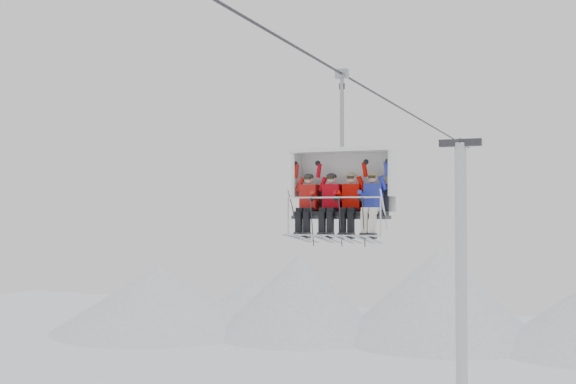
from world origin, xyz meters
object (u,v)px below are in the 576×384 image
at_px(skier_center_left, 331,202).
at_px(skier_far_left, 308,202).
at_px(skier_far_right, 372,202).
at_px(lift_tower_right, 461,300).
at_px(skier_center_right, 351,202).
at_px(chairlift_carrier, 344,183).

bearing_deg(skier_center_left, skier_far_left, 180.00).
height_order(skier_far_left, skier_center_left, same).
xyz_separation_m(skier_far_left, skier_center_left, (0.58, 0.00, 0.00)).
bearing_deg(skier_far_right, skier_center_left, 180.00).
height_order(lift_tower_right, skier_far_right, lift_tower_right).
height_order(skier_far_left, skier_center_right, same).
bearing_deg(skier_far_left, skier_far_right, 0.00).
distance_m(chairlift_carrier, skier_center_right, 0.62).
xyz_separation_m(skier_center_right, skier_far_right, (0.52, 0.00, 0.00)).
distance_m(lift_tower_right, chairlift_carrier, 19.07).
xyz_separation_m(lift_tower_right, skier_center_left, (-0.23, -18.73, 4.44)).
bearing_deg(skier_center_right, skier_far_left, 180.00).
height_order(chairlift_carrier, skier_center_left, chairlift_carrier).
bearing_deg(lift_tower_right, skier_center_right, -89.18).
relative_size(chairlift_carrier, skier_far_left, 2.36).
distance_m(lift_tower_right, skier_center_left, 19.25).
bearing_deg(skier_center_left, lift_tower_right, 89.29).
bearing_deg(skier_center_left, skier_far_right, 0.00).
bearing_deg(skier_far_right, lift_tower_right, 92.42).
xyz_separation_m(lift_tower_right, chairlift_carrier, (0.00, -18.43, 4.91)).
relative_size(lift_tower_right, skier_center_right, 7.99).
height_order(skier_center_left, skier_far_right, same).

